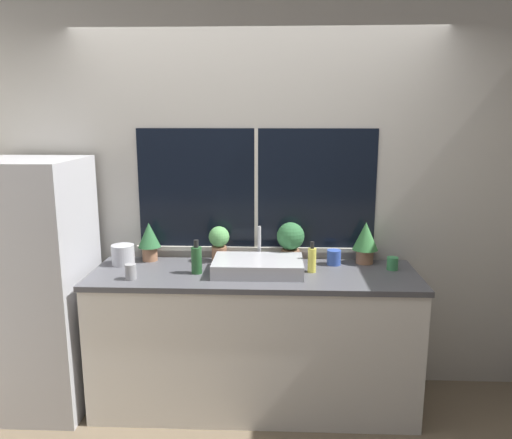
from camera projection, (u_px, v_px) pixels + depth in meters
ground_plane at (252, 431)px, 3.11m from camera, size 14.00×14.00×0.00m
wall_back at (256, 199)px, 3.51m from camera, size 8.00×0.09×2.70m
wall_left at (31, 182)px, 4.38m from camera, size 0.06×7.00×2.70m
wall_right at (499, 185)px, 4.21m from camera, size 0.06×7.00×2.70m
counter at (254, 339)px, 3.32m from camera, size 2.11×0.65×0.93m
refrigerator at (37, 286)px, 3.27m from camera, size 0.64×0.68×1.66m
sink at (258, 266)px, 3.21m from camera, size 0.57×0.41×0.26m
potted_plant_far_left at (149, 239)px, 3.46m from camera, size 0.16×0.16×0.27m
potted_plant_center_left at (219, 242)px, 3.44m from camera, size 0.14×0.14×0.25m
potted_plant_center_right at (291, 240)px, 3.41m from camera, size 0.19×0.19×0.28m
potted_plant_far_right at (365, 240)px, 3.39m from camera, size 0.17×0.17×0.29m
soap_bottle at (312, 259)px, 3.21m from camera, size 0.05×0.05×0.20m
bottle_tall at (197, 259)px, 3.19m from camera, size 0.07×0.07×0.22m
mug_blue at (334, 257)px, 3.38m from camera, size 0.09×0.09×0.10m
mug_grey at (131, 272)px, 3.08m from camera, size 0.07×0.07×0.10m
mug_green at (392, 263)px, 3.27m from camera, size 0.07×0.07×0.08m
kettle at (123, 254)px, 3.38m from camera, size 0.15×0.15×0.15m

